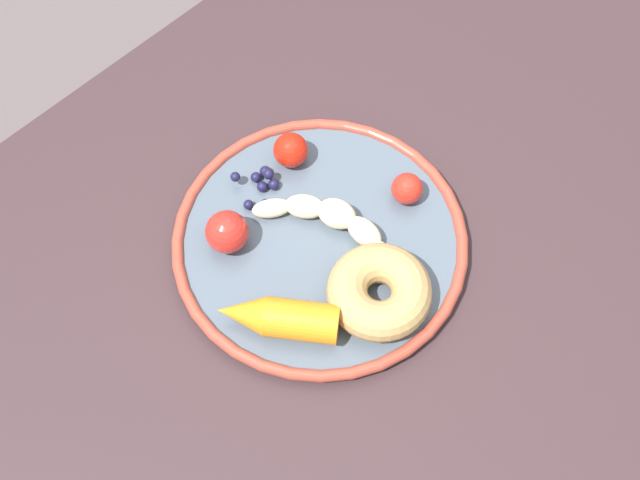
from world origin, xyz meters
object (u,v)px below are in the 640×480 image
Objects in this scene: tomato_mid at (291,150)px; tomato_near at (407,189)px; dining_table at (373,292)px; tomato_far at (227,232)px; carrot_orange at (278,318)px; blueberry_pile at (261,184)px; banana at (333,221)px; plate at (320,241)px; donut at (379,292)px.

tomato_near is at bearing 113.48° from tomato_mid.
tomato_far is at bearing -45.42° from dining_table.
carrot_orange is 0.16m from blueberry_pile.
tomato_near is at bearing 151.07° from tomato_far.
plate is at bearing 2.78° from banana.
dining_table is 0.13m from plate.
banana is (-0.02, -0.00, 0.02)m from plate.
tomato_mid is (0.05, -0.12, 0.00)m from tomato_near.
donut is 2.72× the size of tomato_mid.
blueberry_pile is 0.15m from tomato_near.
banana is 3.05× the size of blueberry_pile.
carrot_orange reaches higher than banana.
donut reaches higher than dining_table.
banana is 1.61× the size of donut.
carrot_orange is 1.14× the size of donut.
donut is at bearing 29.06° from tomato_near.
banana is at bearing 144.07° from tomato_far.
banana is at bearing -20.01° from tomato_near.
tomato_near is (-0.19, -0.01, -0.00)m from carrot_orange.
tomato_mid reaches higher than dining_table.
blueberry_pile is 1.43× the size of tomato_mid.
tomato_mid is at bearing -107.47° from donut.
blueberry_pile reaches higher than dining_table.
tomato_mid is (-0.05, -0.00, 0.01)m from blueberry_pile.
banana reaches higher than blueberry_pile.
tomato_far reaches higher than blueberry_pile.
tomato_far reaches higher than tomato_mid.
tomato_near reaches higher than banana.
plate is at bearing -158.53° from carrot_orange.
tomato_far reaches higher than tomato_near.
donut is 0.16m from tomato_far.
carrot_orange reaches higher than dining_table.
tomato_near is at bearing 130.45° from blueberry_pile.
carrot_orange is 2.65× the size of tomato_far.
tomato_near is at bearing -177.22° from carrot_orange.
donut is at bearing 84.76° from plate.
banana is at bearing -161.59° from carrot_orange.
tomato_far is (0.11, -0.11, 0.14)m from dining_table.
tomato_near is at bearing 164.33° from plate.
banana is 4.96× the size of tomato_near.
plate is 0.10m from carrot_orange.
blueberry_pile is 0.07m from tomato_far.
tomato_mid is 0.12m from tomato_far.
dining_table is at bearing -139.00° from donut.
banana is (0.02, -0.05, 0.13)m from dining_table.
plate is 0.09m from donut.
plate is at bearing -15.67° from tomato_near.
carrot_orange reaches higher than blueberry_pile.
donut reaches higher than tomato_mid.
blueberry_pile is at bearing -92.96° from donut.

